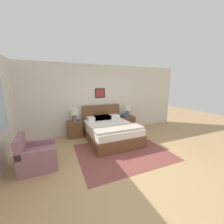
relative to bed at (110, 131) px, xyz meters
The scene contains 12 objects.
ground_plane 1.75m from the bed, 98.24° to the right, with size 16.00×16.00×0.00m, color tan.
wall_back 1.44m from the bed, 103.50° to the left, with size 7.54×0.09×2.60m.
area_rug_main 1.02m from the bed, 91.24° to the right, with size 2.45×2.00×0.01m.
bed is the anchor object (origin of this frame).
armchair 2.31m from the bed, 158.66° to the right, with size 0.78×0.74×0.80m.
nightstand_near_window 1.30m from the bed, 146.11° to the left, with size 0.51×0.46×0.57m.
nightstand_by_door 1.30m from the bed, 33.81° to the left, with size 0.51×0.46×0.57m.
table_lamp_near_window 1.40m from the bed, 146.49° to the left, with size 0.26×0.26×0.46m.
table_lamp_by_door 1.39m from the bed, 33.65° to the left, with size 0.26×0.26×0.46m.
book_thick_bottom 1.21m from the bed, 35.16° to the left, with size 0.25×0.25×0.04m.
book_hardcover_middle 1.22m from the bed, 35.16° to the left, with size 0.25×0.26×0.03m.
book_novel_upper 1.23m from the bed, 35.16° to the left, with size 0.23×0.28×0.04m.
Camera 1 is at (-1.45, -2.43, 1.87)m, focal length 22.00 mm.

